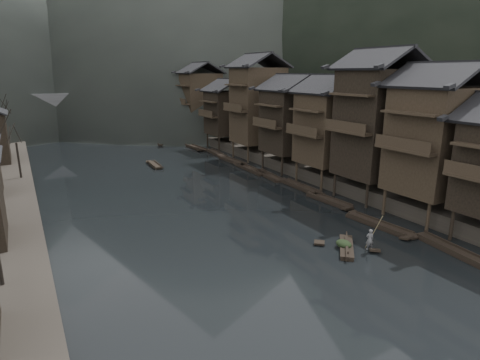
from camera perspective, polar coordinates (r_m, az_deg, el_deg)
water at (r=31.60m, az=3.92°, el=-9.93°), size 300.00×300.00×0.00m
right_bank at (r=82.55m, az=9.42°, el=6.23°), size 40.00×200.00×1.80m
stilt_houses at (r=54.89m, az=8.23°, el=10.36°), size 9.00×67.60×16.40m
bare_trees at (r=46.71m, az=-30.33°, el=4.82°), size 3.98×74.54×7.96m
moored_sampans at (r=52.32m, az=4.24°, el=0.51°), size 3.08×57.45×0.47m
midriver_boats at (r=78.76m, az=-15.17°, el=4.97°), size 10.77×40.66×0.45m
stone_bridge at (r=97.59m, az=-19.84°, el=9.39°), size 40.00×6.00×9.00m
hero_sampan at (r=32.72m, az=14.91°, el=-9.13°), size 3.78×4.08×0.43m
cargo_heap at (r=32.52m, az=14.58°, el=-8.22°), size 1.05×1.37×0.63m
boatman at (r=32.27m, az=18.00°, el=-7.66°), size 0.72×0.60×1.68m
bamboo_pole at (r=31.45m, az=18.67°, el=-2.77°), size 0.66×2.24×4.04m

